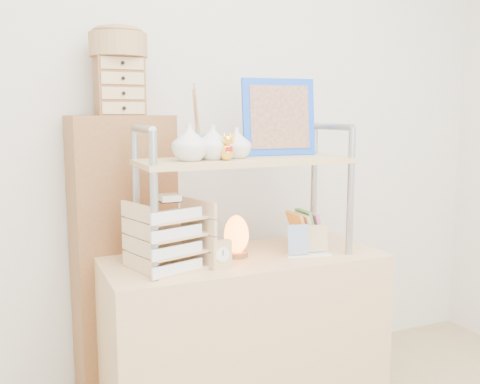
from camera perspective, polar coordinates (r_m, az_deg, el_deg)
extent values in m
cube|color=silver|center=(2.70, -3.83, 7.13)|extent=(3.40, 0.02, 2.60)
cube|color=tan|center=(2.44, 0.51, -15.39)|extent=(1.20, 0.50, 0.75)
cube|color=brown|center=(2.55, -12.23, -7.38)|extent=(0.47, 0.27, 1.35)
cylinder|color=#959AA3|center=(1.98, -9.12, -1.46)|extent=(0.03, 0.03, 0.55)
cylinder|color=#959AA3|center=(2.27, -11.02, -0.25)|extent=(0.03, 0.03, 0.55)
cylinder|color=#959AA3|center=(2.09, -10.33, 6.63)|extent=(0.03, 0.30, 0.03)
cylinder|color=#959AA3|center=(2.34, 11.71, 0.01)|extent=(0.03, 0.03, 0.55)
cylinder|color=#959AA3|center=(2.59, 7.89, 0.90)|extent=(0.03, 0.03, 0.55)
cylinder|color=#959AA3|center=(2.44, 9.87, 6.88)|extent=(0.03, 0.30, 0.03)
cube|color=tan|center=(2.24, 0.54, 3.32)|extent=(0.90, 0.34, 0.02)
imported|color=silver|center=(2.13, -5.40, 5.31)|extent=(0.14, 0.14, 0.15)
imported|color=silver|center=(2.18, -2.93, 5.33)|extent=(0.14, 0.14, 0.14)
imported|color=silver|center=(2.24, -0.38, 5.27)|extent=(0.12, 0.12, 0.13)
cylinder|color=#265BA7|center=(2.29, -4.51, 4.93)|extent=(0.07, 0.07, 0.10)
cube|color=blue|center=(2.41, 4.17, 7.98)|extent=(0.34, 0.08, 0.34)
cube|color=brown|center=(2.40, 4.29, 7.98)|extent=(0.28, 0.06, 0.28)
cube|color=#D05B97|center=(2.45, 7.89, -4.04)|extent=(0.06, 0.12, 0.17)
cube|color=#59AA55|center=(2.46, 7.21, -4.00)|extent=(0.06, 0.12, 0.17)
cube|color=tan|center=(2.43, 7.01, -4.14)|extent=(0.07, 0.13, 0.17)
cube|color=gold|center=(2.43, 6.32, -4.09)|extent=(0.07, 0.14, 0.16)
cube|color=tan|center=(2.16, -7.53, -7.90)|extent=(0.30, 0.29, 0.01)
cube|color=white|center=(2.05, -6.65, -8.12)|extent=(0.22, 0.08, 0.04)
cube|color=tan|center=(2.14, -7.56, -6.16)|extent=(0.30, 0.29, 0.01)
cube|color=white|center=(2.03, -6.69, -6.29)|extent=(0.22, 0.08, 0.04)
cube|color=tan|center=(2.13, -7.60, -4.39)|extent=(0.30, 0.29, 0.01)
cube|color=white|center=(2.02, -6.72, -4.42)|extent=(0.22, 0.08, 0.04)
cube|color=tan|center=(2.11, -7.63, -2.60)|extent=(0.30, 0.29, 0.01)
cube|color=white|center=(2.00, -6.75, -2.53)|extent=(0.22, 0.08, 0.04)
cube|color=beige|center=(2.08, -7.52, -0.64)|extent=(0.08, 0.08, 0.03)
cylinder|color=brown|center=(2.31, -0.41, -6.63)|extent=(0.10, 0.10, 0.02)
ellipsoid|color=orange|center=(2.29, -0.42, -4.46)|extent=(0.12, 0.11, 0.16)
cube|color=tan|center=(2.12, -2.03, -6.69)|extent=(0.08, 0.04, 0.11)
cylinder|color=white|center=(2.11, -1.85, -6.68)|extent=(0.06, 0.01, 0.06)
cube|color=white|center=(2.34, 7.29, -6.65)|extent=(0.20, 0.10, 0.01)
cube|color=navy|center=(2.31, 6.23, -5.06)|extent=(0.09, 0.05, 0.13)
cube|color=tan|center=(2.36, 8.28, -4.90)|extent=(0.09, 0.04, 0.12)
cube|color=brown|center=(2.44, -12.73, 10.92)|extent=(0.20, 0.15, 0.25)
cube|color=tan|center=(2.36, -12.29, 8.74)|extent=(0.18, 0.01, 0.05)
cube|color=tan|center=(2.36, -12.34, 10.26)|extent=(0.18, 0.01, 0.05)
cube|color=tan|center=(2.36, -12.39, 11.77)|extent=(0.18, 0.01, 0.05)
cube|color=tan|center=(2.37, -12.44, 13.29)|extent=(0.18, 0.01, 0.05)
cylinder|color=olive|center=(2.45, -12.87, 15.01)|extent=(0.25, 0.25, 0.10)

